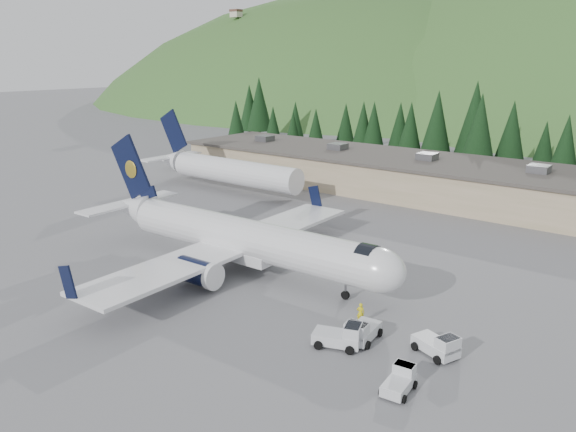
# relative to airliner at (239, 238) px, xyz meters

# --- Properties ---
(ground) EXTENTS (600.00, 600.00, 0.00)m
(ground) POSITION_rel_airliner_xyz_m (1.01, 0.03, -3.06)
(ground) COLOR #5E5E63
(airliner) EXTENTS (34.51, 32.31, 11.48)m
(airliner) POSITION_rel_airliner_xyz_m (0.00, 0.00, 0.00)
(airliner) COLOR white
(airliner) RESTS_ON ground
(second_airliner) EXTENTS (27.50, 11.00, 10.05)m
(second_airliner) POSITION_rel_airliner_xyz_m (-23.91, 22.03, 0.27)
(second_airliner) COLOR white
(second_airliner) RESTS_ON ground
(baggage_tug_a) EXTENTS (3.61, 2.79, 1.73)m
(baggage_tug_a) POSITION_rel_airliner_xyz_m (15.38, -6.50, -2.28)
(baggage_tug_a) COLOR silver
(baggage_tug_a) RESTS_ON ground
(baggage_tug_b) EXTENTS (3.46, 2.72, 1.66)m
(baggage_tug_b) POSITION_rel_airliner_xyz_m (21.12, -3.58, -2.32)
(baggage_tug_b) COLOR silver
(baggage_tug_b) RESTS_ON ground
(baggage_tug_c) EXTENTS (1.80, 2.75, 1.41)m
(baggage_tug_c) POSITION_rel_airliner_xyz_m (20.94, -8.75, -2.43)
(baggage_tug_c) COLOR silver
(baggage_tug_c) RESTS_ON ground
(terminal_building) EXTENTS (71.00, 17.00, 6.10)m
(terminal_building) POSITION_rel_airliner_xyz_m (-4.00, 38.03, -0.44)
(terminal_building) COLOR #9C8D68
(terminal_building) RESTS_ON ground
(baggage_tug_d) EXTENTS (2.21, 3.33, 1.70)m
(baggage_tug_d) POSITION_rel_airliner_xyz_m (16.06, -5.05, -2.30)
(baggage_tug_d) COLOR silver
(baggage_tug_d) RESTS_ON ground
(ramp_worker) EXTENTS (0.68, 0.58, 1.59)m
(ramp_worker) POSITION_rel_airliner_xyz_m (14.57, -2.62, -2.26)
(ramp_worker) COLOR yellow
(ramp_worker) RESTS_ON ground
(tree_line) EXTENTS (113.07, 18.18, 14.02)m
(tree_line) POSITION_rel_airliner_xyz_m (-3.14, 61.53, 4.09)
(tree_line) COLOR black
(tree_line) RESTS_ON ground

